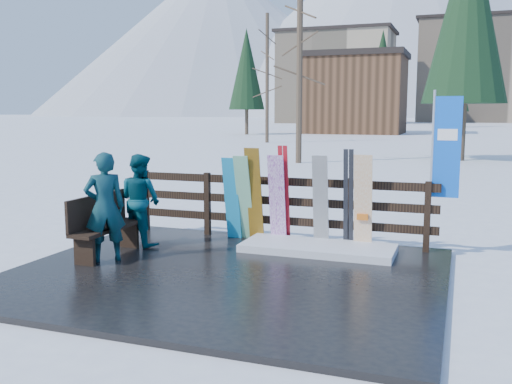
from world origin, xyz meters
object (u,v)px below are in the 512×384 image
at_px(bench, 103,223).
at_px(snowboard_2, 254,195).
at_px(rental_flag, 443,153).
at_px(snowboard_1, 244,198).
at_px(person_back, 140,200).
at_px(snowboard_4, 321,201).
at_px(person_front, 105,207).
at_px(snowboard_0, 232,198).
at_px(snowboard_3, 277,199).
at_px(snowboard_5, 363,203).

distance_m(bench, snowboard_2, 2.60).
height_order(bench, rental_flag, rental_flag).
bearing_deg(snowboard_1, person_back, -147.80).
bearing_deg(person_back, rental_flag, -148.32).
distance_m(snowboard_4, rental_flag, 2.10).
bearing_deg(snowboard_4, bench, -149.99).
distance_m(snowboard_1, person_front, 2.51).
bearing_deg(snowboard_0, snowboard_3, 0.00).
height_order(snowboard_2, snowboard_3, snowboard_2).
height_order(snowboard_3, person_back, person_back).
bearing_deg(snowboard_4, snowboard_3, 180.00).
bearing_deg(person_front, snowboard_1, -167.93).
relative_size(bench, snowboard_2, 0.90).
distance_m(snowboard_3, person_front, 2.91).
distance_m(snowboard_2, person_front, 2.63).
bearing_deg(person_back, bench, 95.12).
distance_m(snowboard_1, snowboard_2, 0.20).
distance_m(snowboard_3, rental_flag, 2.82).
distance_m(snowboard_2, rental_flag, 3.20).
relative_size(snowboard_4, snowboard_5, 0.98).
relative_size(snowboard_1, rental_flag, 0.60).
bearing_deg(snowboard_1, snowboard_0, 180.00).
distance_m(snowboard_5, person_back, 3.72).
height_order(bench, person_front, person_front).
relative_size(snowboard_0, snowboard_2, 0.89).
relative_size(snowboard_2, person_back, 1.07).
bearing_deg(snowboard_3, snowboard_5, -0.00).
xyz_separation_m(snowboard_2, snowboard_5, (1.89, -0.00, -0.04)).
bearing_deg(snowboard_4, snowboard_5, -0.00).
xyz_separation_m(snowboard_1, snowboard_5, (2.08, -0.00, 0.03)).
height_order(snowboard_2, person_front, person_front).
height_order(snowboard_4, snowboard_5, snowboard_5).
relative_size(bench, snowboard_5, 0.95).
bearing_deg(person_front, snowboard_4, 173.51).
bearing_deg(snowboard_3, bench, -142.42).
distance_m(snowboard_2, snowboard_3, 0.42).
bearing_deg(snowboard_2, snowboard_0, 180.00).
bearing_deg(snowboard_4, person_front, -144.43).
bearing_deg(snowboard_2, person_front, -129.24).
bearing_deg(bench, snowboard_1, 46.30).
bearing_deg(snowboard_1, snowboard_2, 0.00).
bearing_deg(snowboard_5, snowboard_2, 180.00).
height_order(snowboard_4, person_back, person_back).
relative_size(bench, snowboard_0, 1.01).
xyz_separation_m(snowboard_1, snowboard_4, (1.37, 0.00, 0.02)).
height_order(snowboard_5, person_back, snowboard_5).
height_order(snowboard_3, snowboard_4, snowboard_4).
relative_size(snowboard_3, rental_flag, 0.60).
distance_m(snowboard_3, snowboard_5, 1.47).
relative_size(snowboard_0, snowboard_5, 0.94).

